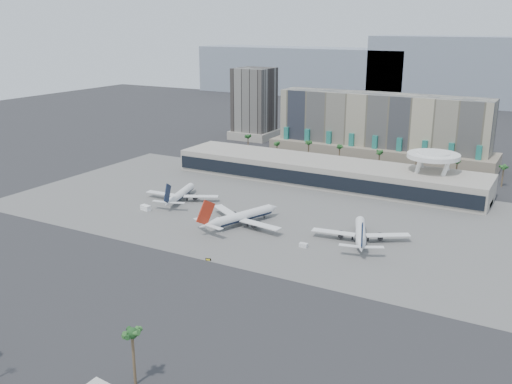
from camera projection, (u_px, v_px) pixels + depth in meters
The scene contains 15 objects.
ground at pixel (215, 250), 218.67m from camera, with size 900.00×900.00×0.00m, color #232326.
apron_pad at pixel (280, 211), 264.67m from camera, with size 260.00×130.00×0.06m, color #5B5B59.
mountain_ridge at pixel (485, 77), 590.26m from camera, with size 680.00×60.00×70.00m.
hotel at pixel (381, 134), 355.09m from camera, with size 140.00×30.00×42.00m.
office_tower at pixel (254, 108), 423.80m from camera, with size 30.00×30.00×52.00m.
terminal at pixel (325, 171), 308.69m from camera, with size 170.00×32.50×14.50m.
saucer_structure at pixel (433, 159), 284.72m from camera, with size 26.00×26.00×21.89m.
palm_row at pixel (360, 153), 333.69m from camera, with size 157.80×2.80×13.10m.
airliner_left at pixel (181, 194), 278.44m from camera, with size 36.34×37.69×13.30m.
airliner_centre at pixel (241, 217), 244.82m from camera, with size 40.86×42.19×15.25m.
airliner_right at pixel (361, 233), 226.81m from camera, with size 37.52×38.76×13.98m.
service_vehicle_a at pixel (146, 208), 264.72m from camera, with size 4.99×2.44×2.44m, color white.
service_vehicle_b at pixel (303, 245), 221.35m from camera, with size 3.24×1.85×1.67m, color silver.
taxiway_sign at pixel (208, 260), 208.93m from camera, with size 2.08×0.88×0.95m.
near_palm_b at pixel (132, 339), 134.23m from camera, with size 6.00×6.00×15.31m.
Camera 1 is at (112.92, -169.59, 84.00)m, focal length 40.00 mm.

